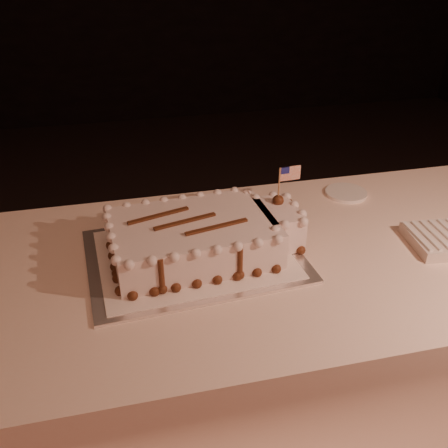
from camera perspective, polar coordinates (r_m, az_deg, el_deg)
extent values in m
cube|color=#FFDBC5|center=(1.53, 1.49, -15.61)|extent=(2.40, 0.80, 0.75)
cube|color=white|center=(1.30, -3.45, -3.61)|extent=(0.57, 0.44, 0.01)
cube|color=white|center=(1.29, -3.46, -3.43)|extent=(0.51, 0.40, 0.00)
cube|color=white|center=(1.27, -3.52, -1.59)|extent=(0.42, 0.30, 0.10)
cube|color=white|center=(1.33, 6.16, -0.02)|extent=(0.11, 0.16, 0.10)
sphere|color=#5B2D16|center=(1.16, -10.40, -8.04)|extent=(0.03, 0.03, 0.03)
sphere|color=#5B2D16|center=(1.16, -7.95, -7.64)|extent=(0.03, 0.03, 0.03)
sphere|color=#5B2D16|center=(1.17, -5.53, -7.23)|extent=(0.03, 0.03, 0.03)
sphere|color=#5B2D16|center=(1.18, -3.13, -6.81)|extent=(0.03, 0.03, 0.03)
sphere|color=#5B2D16|center=(1.19, -0.78, -6.39)|extent=(0.03, 0.03, 0.03)
sphere|color=#5B2D16|center=(1.20, 1.53, -5.96)|extent=(0.03, 0.03, 0.03)
sphere|color=#5B2D16|center=(1.21, 3.78, -5.54)|extent=(0.03, 0.03, 0.03)
sphere|color=#5B2D16|center=(1.23, 5.97, -5.11)|extent=(0.03, 0.03, 0.03)
sphere|color=#5B2D16|center=(1.26, 5.68, -4.02)|extent=(0.03, 0.03, 0.03)
sphere|color=#5B2D16|center=(1.29, 6.74, -3.34)|extent=(0.03, 0.03, 0.03)
sphere|color=#5B2D16|center=(1.31, 8.76, -2.97)|extent=(0.03, 0.03, 0.03)
sphere|color=#5B2D16|center=(1.34, 8.63, -2.05)|extent=(0.03, 0.03, 0.03)
sphere|color=#5B2D16|center=(1.38, 7.77, -0.97)|extent=(0.03, 0.03, 0.03)
sphere|color=#5B2D16|center=(1.42, 6.95, 0.04)|extent=(0.03, 0.03, 0.03)
sphere|color=#5B2D16|center=(1.42, 5.46, 0.18)|extent=(0.03, 0.03, 0.03)
sphere|color=#5B2D16|center=(1.40, 3.56, -0.13)|extent=(0.03, 0.03, 0.03)
sphere|color=#5B2D16|center=(1.43, 2.55, 0.51)|extent=(0.03, 0.03, 0.03)
sphere|color=#5B2D16|center=(1.44, 1.18, 0.75)|extent=(0.03, 0.03, 0.03)
sphere|color=#5B2D16|center=(1.42, -0.74, 0.45)|extent=(0.03, 0.03, 0.03)
sphere|color=#5B2D16|center=(1.41, -2.69, 0.15)|extent=(0.03, 0.03, 0.03)
sphere|color=#5B2D16|center=(1.40, -4.66, -0.16)|extent=(0.03, 0.03, 0.03)
sphere|color=#5B2D16|center=(1.39, -6.67, -0.47)|extent=(0.03, 0.03, 0.03)
sphere|color=#5B2D16|center=(1.39, -8.69, -0.78)|extent=(0.03, 0.03, 0.03)
sphere|color=#5B2D16|center=(1.38, -10.73, -1.10)|extent=(0.03, 0.03, 0.03)
sphere|color=#5B2D16|center=(1.38, -12.78, -1.41)|extent=(0.03, 0.03, 0.03)
sphere|color=#5B2D16|center=(1.34, -12.82, -2.41)|extent=(0.03, 0.03, 0.03)
sphere|color=#5B2D16|center=(1.30, -12.59, -3.56)|extent=(0.03, 0.03, 0.03)
sphere|color=#5B2D16|center=(1.26, -12.34, -4.79)|extent=(0.03, 0.03, 0.03)
sphere|color=#5B2D16|center=(1.22, -12.08, -6.10)|extent=(0.03, 0.03, 0.03)
sphere|color=#5B2D16|center=(1.18, -11.79, -7.50)|extent=(0.03, 0.03, 0.03)
sphere|color=white|center=(1.11, -10.81, -4.61)|extent=(0.03, 0.03, 0.03)
sphere|color=white|center=(1.11, -8.26, -4.20)|extent=(0.03, 0.03, 0.03)
sphere|color=white|center=(1.12, -5.74, -3.79)|extent=(0.03, 0.03, 0.03)
sphere|color=white|center=(1.13, -3.25, -3.38)|extent=(0.03, 0.03, 0.03)
sphere|color=white|center=(1.14, -0.81, -2.97)|extent=(0.03, 0.03, 0.03)
sphere|color=white|center=(1.15, 1.58, -2.56)|extent=(0.03, 0.03, 0.03)
sphere|color=white|center=(1.17, 3.92, -2.16)|extent=(0.03, 0.03, 0.03)
sphere|color=white|center=(1.18, 6.19, -1.77)|extent=(0.03, 0.03, 0.03)
sphere|color=white|center=(1.22, 5.88, -0.72)|extent=(0.03, 0.03, 0.03)
sphere|color=white|center=(1.24, 6.97, -0.09)|extent=(0.03, 0.03, 0.03)
sphere|color=white|center=(1.26, 9.06, 0.25)|extent=(0.03, 0.03, 0.03)
sphere|color=white|center=(1.30, 8.92, 1.12)|extent=(0.03, 0.03, 0.03)
sphere|color=white|center=(1.33, 8.02, 2.14)|extent=(0.03, 0.03, 0.03)
sphere|color=white|center=(1.37, 7.17, 3.09)|extent=(0.03, 0.03, 0.03)
sphere|color=white|center=(1.38, 5.63, 3.23)|extent=(0.03, 0.03, 0.03)
sphere|color=white|center=(1.36, 3.68, 2.95)|extent=(0.03, 0.03, 0.03)
sphere|color=white|center=(1.39, 2.63, 3.55)|extent=(0.03, 0.03, 0.03)
sphere|color=white|center=(1.40, 1.22, 3.77)|extent=(0.03, 0.03, 0.03)
sphere|color=white|center=(1.38, -0.76, 3.50)|extent=(0.03, 0.03, 0.03)
sphere|color=white|center=(1.37, -2.77, 3.21)|extent=(0.03, 0.03, 0.03)
sphere|color=white|center=(1.36, -4.81, 2.92)|extent=(0.03, 0.03, 0.03)
sphere|color=white|center=(1.35, -6.88, 2.62)|extent=(0.03, 0.03, 0.03)
sphere|color=white|center=(1.35, -8.97, 2.31)|extent=(0.03, 0.03, 0.03)
sphere|color=white|center=(1.34, -11.07, 2.00)|extent=(0.03, 0.03, 0.03)
sphere|color=white|center=(1.34, -13.19, 1.68)|extent=(0.03, 0.03, 0.03)
sphere|color=white|center=(1.30, -13.25, 0.74)|extent=(0.03, 0.03, 0.03)
sphere|color=white|center=(1.26, -13.02, -0.35)|extent=(0.03, 0.03, 0.03)
sphere|color=white|center=(1.21, -12.78, -1.51)|extent=(0.03, 0.03, 0.03)
sphere|color=white|center=(1.17, -12.52, -2.76)|extent=(0.03, 0.03, 0.03)
sphere|color=white|center=(1.13, -12.24, -4.10)|extent=(0.03, 0.03, 0.03)
cylinder|color=#5B2D16|center=(1.14, -7.17, -5.88)|extent=(0.01, 0.01, 0.09)
sphere|color=#5B2D16|center=(1.16, -7.05, -7.41)|extent=(0.02, 0.02, 0.02)
cylinder|color=#5B2D16|center=(1.18, 1.84, -4.32)|extent=(0.01, 0.01, 0.09)
sphere|color=#5B2D16|center=(1.20, 1.81, -5.83)|extent=(0.02, 0.02, 0.02)
cylinder|color=#5B2D16|center=(1.26, 6.59, -1.86)|extent=(0.01, 0.01, 0.09)
sphere|color=#5B2D16|center=(1.28, 6.49, -3.31)|extent=(0.02, 0.02, 0.02)
cylinder|color=#5B2D16|center=(1.38, 7.36, 1.11)|extent=(0.01, 0.01, 0.09)
sphere|color=#5B2D16|center=(1.40, 7.26, -0.26)|extent=(0.02, 0.02, 0.02)
cylinder|color=#5B2D16|center=(1.42, 2.33, 2.29)|extent=(0.01, 0.01, 0.09)
sphere|color=#5B2D16|center=(1.44, 2.30, 0.94)|extent=(0.02, 0.02, 0.02)
cylinder|color=#5B2D16|center=(1.38, -4.99, 1.25)|extent=(0.01, 0.01, 0.09)
sphere|color=#5B2D16|center=(1.40, -4.92, -0.12)|extent=(0.02, 0.02, 0.02)
cylinder|color=#5B2D16|center=(1.36, -12.71, 0.08)|extent=(0.01, 0.01, 0.09)
sphere|color=#5B2D16|center=(1.38, -12.53, -1.30)|extent=(0.02, 0.02, 0.02)
cylinder|color=#5B2D16|center=(1.21, -12.38, -4.04)|extent=(0.01, 0.01, 0.09)
sphere|color=#5B2D16|center=(1.23, -12.19, -5.52)|extent=(0.02, 0.02, 0.02)
cube|color=#5B2D16|center=(1.27, -7.50, 0.97)|extent=(0.16, 0.06, 0.01)
cube|color=#5B2D16|center=(1.24, -4.46, 0.31)|extent=(0.16, 0.05, 0.01)
cube|color=#5B2D16|center=(1.21, -0.84, -0.31)|extent=(0.16, 0.05, 0.01)
sphere|color=#5B2D16|center=(1.33, 6.20, 2.69)|extent=(0.03, 0.03, 0.03)
cylinder|color=tan|center=(1.31, 6.29, 4.10)|extent=(0.00, 0.00, 0.12)
cube|color=#D3421D|center=(1.31, 7.59, 5.76)|extent=(0.06, 0.01, 0.04)
cube|color=navy|center=(1.30, 6.99, 6.10)|extent=(0.02, 0.01, 0.02)
cube|color=white|center=(1.42, 21.20, -1.27)|extent=(0.02, 0.14, 0.01)
cube|color=white|center=(1.43, 22.11, -1.19)|extent=(0.02, 0.14, 0.01)
cube|color=white|center=(1.44, 23.00, -1.11)|extent=(0.02, 0.14, 0.01)
cube|color=white|center=(1.45, 23.88, -1.03)|extent=(0.02, 0.14, 0.01)
cylinder|color=white|center=(1.65, 13.77, 3.47)|extent=(0.13, 0.13, 0.01)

